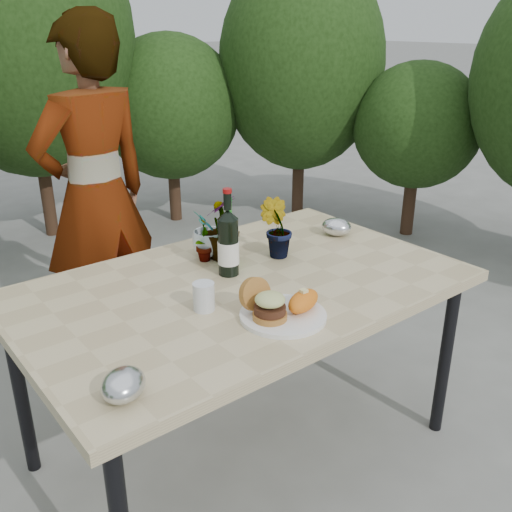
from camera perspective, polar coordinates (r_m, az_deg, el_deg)
ground at (r=2.49m, az=-1.21°, el=-18.50°), size 80.00×80.00×0.00m
patio_table at (r=2.10m, az=-1.36°, el=-4.08°), size 1.60×1.00×0.75m
shrub_hedge at (r=3.60m, az=-13.33°, el=15.34°), size 6.94×5.18×2.55m
dinner_plate at (r=1.83m, az=2.72°, el=-5.96°), size 0.28×0.28×0.01m
burger_stack at (r=1.79m, az=1.02°, el=-4.77°), size 0.11×0.16×0.11m
sweet_potato at (r=1.84m, az=4.75°, el=-4.50°), size 0.17×0.12×0.06m
grilled_veg at (r=1.90m, az=1.28°, el=-4.23°), size 0.08×0.05×0.03m
wine_bottle at (r=2.10m, az=-2.79°, el=1.24°), size 0.08×0.08×0.33m
sparkling_water at (r=2.20m, az=-2.69°, el=1.65°), size 0.06×0.06×0.27m
plastic_cup at (r=1.87m, az=-5.24°, el=-4.05°), size 0.07×0.07×0.09m
seedling_left at (r=2.23m, az=-5.21°, el=1.98°), size 0.12×0.13×0.21m
seedling_mid at (r=2.26m, az=2.01°, el=2.79°), size 0.15×0.16×0.24m
seedling_right at (r=2.25m, az=-3.39°, el=2.86°), size 0.20×0.20×0.25m
blue_bowl at (r=2.30m, az=-4.70°, el=1.28°), size 0.13×0.13×0.11m
foil_packet_left at (r=1.50m, az=-13.13°, el=-12.42°), size 0.17×0.17×0.08m
foil_packet_right at (r=2.54m, az=8.04°, el=2.90°), size 0.16×0.17×0.08m
person at (r=2.86m, az=-15.70°, el=5.70°), size 0.67×0.49×1.69m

